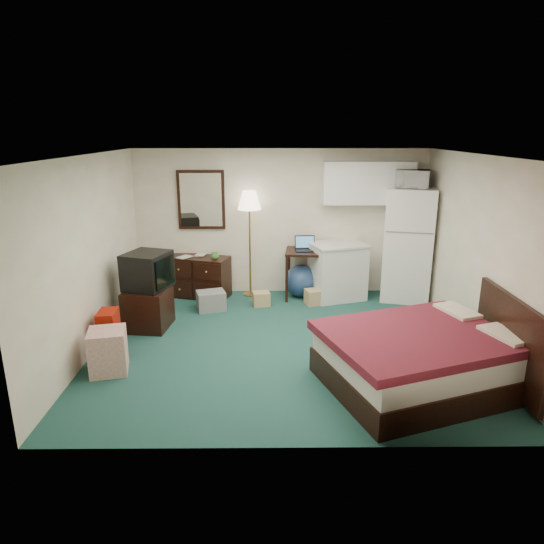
{
  "coord_description": "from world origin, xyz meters",
  "views": [
    {
      "loc": [
        -0.22,
        -6.05,
        2.8
      ],
      "look_at": [
        -0.16,
        0.13,
        0.98
      ],
      "focal_mm": 32.0,
      "sensor_mm": 36.0,
      "label": 1
    }
  ],
  "objects_px": {
    "floor_lamp": "(250,244)",
    "kitchen_counter": "(337,272)",
    "fridge": "(407,244)",
    "desk": "(305,274)",
    "dresser": "(199,277)",
    "tv_stand": "(148,308)",
    "suitcase": "(109,332)",
    "bed": "(419,360)"
  },
  "relations": [
    {
      "from": "floor_lamp",
      "to": "kitchen_counter",
      "type": "bearing_deg",
      "value": -6.93
    },
    {
      "from": "floor_lamp",
      "to": "kitchen_counter",
      "type": "distance_m",
      "value": 1.57
    },
    {
      "from": "floor_lamp",
      "to": "fridge",
      "type": "bearing_deg",
      "value": -3.66
    },
    {
      "from": "desk",
      "to": "kitchen_counter",
      "type": "relative_size",
      "value": 0.9
    },
    {
      "from": "dresser",
      "to": "fridge",
      "type": "height_order",
      "value": "fridge"
    },
    {
      "from": "tv_stand",
      "to": "kitchen_counter",
      "type": "bearing_deg",
      "value": 30.13
    },
    {
      "from": "kitchen_counter",
      "to": "suitcase",
      "type": "bearing_deg",
      "value": -164.19
    },
    {
      "from": "dresser",
      "to": "fridge",
      "type": "distance_m",
      "value": 3.59
    },
    {
      "from": "tv_stand",
      "to": "dresser",
      "type": "bearing_deg",
      "value": 74.88
    },
    {
      "from": "desk",
      "to": "kitchen_counter",
      "type": "height_order",
      "value": "kitchen_counter"
    },
    {
      "from": "floor_lamp",
      "to": "fridge",
      "type": "relative_size",
      "value": 0.96
    },
    {
      "from": "floor_lamp",
      "to": "tv_stand",
      "type": "bearing_deg",
      "value": -134.78
    },
    {
      "from": "suitcase",
      "to": "desk",
      "type": "bearing_deg",
      "value": 36.08
    },
    {
      "from": "bed",
      "to": "tv_stand",
      "type": "xyz_separation_m",
      "value": [
        -3.45,
        1.73,
        -0.02
      ]
    },
    {
      "from": "tv_stand",
      "to": "bed",
      "type": "bearing_deg",
      "value": -19.96
    },
    {
      "from": "bed",
      "to": "tv_stand",
      "type": "bearing_deg",
      "value": 133.77
    },
    {
      "from": "desk",
      "to": "bed",
      "type": "relative_size",
      "value": 0.42
    },
    {
      "from": "floor_lamp",
      "to": "tv_stand",
      "type": "distance_m",
      "value": 2.14
    },
    {
      "from": "bed",
      "to": "suitcase",
      "type": "height_order",
      "value": "bed"
    },
    {
      "from": "floor_lamp",
      "to": "bed",
      "type": "distance_m",
      "value": 3.81
    },
    {
      "from": "bed",
      "to": "tv_stand",
      "type": "distance_m",
      "value": 3.86
    },
    {
      "from": "dresser",
      "to": "floor_lamp",
      "type": "bearing_deg",
      "value": 21.73
    },
    {
      "from": "kitchen_counter",
      "to": "suitcase",
      "type": "relative_size",
      "value": 1.6
    },
    {
      "from": "bed",
      "to": "tv_stand",
      "type": "height_order",
      "value": "bed"
    },
    {
      "from": "desk",
      "to": "fridge",
      "type": "relative_size",
      "value": 0.44
    },
    {
      "from": "bed",
      "to": "suitcase",
      "type": "xyz_separation_m",
      "value": [
        -3.75,
        0.87,
        -0.03
      ]
    },
    {
      "from": "kitchen_counter",
      "to": "fridge",
      "type": "relative_size",
      "value": 0.49
    },
    {
      "from": "fridge",
      "to": "tv_stand",
      "type": "xyz_separation_m",
      "value": [
        -4.1,
        -1.28,
        -0.65
      ]
    },
    {
      "from": "fridge",
      "to": "suitcase",
      "type": "bearing_deg",
      "value": -140.3
    },
    {
      "from": "dresser",
      "to": "floor_lamp",
      "type": "xyz_separation_m",
      "value": [
        0.89,
        0.07,
        0.56
      ]
    },
    {
      "from": "kitchen_counter",
      "to": "bed",
      "type": "height_order",
      "value": "kitchen_counter"
    },
    {
      "from": "fridge",
      "to": "suitcase",
      "type": "distance_m",
      "value": 4.94
    },
    {
      "from": "desk",
      "to": "suitcase",
      "type": "distance_m",
      "value": 3.47
    },
    {
      "from": "desk",
      "to": "kitchen_counter",
      "type": "xyz_separation_m",
      "value": [
        0.55,
        -0.06,
        0.05
      ]
    },
    {
      "from": "floor_lamp",
      "to": "kitchen_counter",
      "type": "xyz_separation_m",
      "value": [
        1.49,
        -0.18,
        -0.44
      ]
    },
    {
      "from": "desk",
      "to": "tv_stand",
      "type": "xyz_separation_m",
      "value": [
        -2.39,
        -1.33,
        -0.12
      ]
    },
    {
      "from": "tv_stand",
      "to": "desk",
      "type": "bearing_deg",
      "value": 35.87
    },
    {
      "from": "desk",
      "to": "tv_stand",
      "type": "distance_m",
      "value": 2.74
    },
    {
      "from": "fridge",
      "to": "bed",
      "type": "distance_m",
      "value": 3.15
    },
    {
      "from": "dresser",
      "to": "bed",
      "type": "relative_size",
      "value": 0.52
    },
    {
      "from": "floor_lamp",
      "to": "desk",
      "type": "relative_size",
      "value": 2.18
    },
    {
      "from": "bed",
      "to": "suitcase",
      "type": "bearing_deg",
      "value": 147.35
    }
  ]
}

